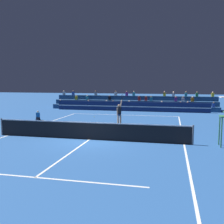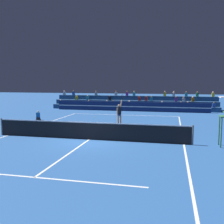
% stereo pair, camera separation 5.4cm
% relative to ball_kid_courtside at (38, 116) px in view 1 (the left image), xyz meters
% --- Properties ---
extents(ground_plane, '(120.00, 120.00, 0.00)m').
position_rel_ball_kid_courtside_xyz_m(ground_plane, '(7.01, -6.66, -0.33)').
color(ground_plane, '#285699').
extents(court_lines, '(11.10, 23.90, 0.01)m').
position_rel_ball_kid_courtside_xyz_m(court_lines, '(7.01, -6.66, -0.33)').
color(court_lines, white).
rests_on(court_lines, ground).
extents(tennis_net, '(12.00, 0.10, 1.10)m').
position_rel_ball_kid_courtside_xyz_m(tennis_net, '(7.01, -6.66, 0.21)').
color(tennis_net, slate).
rests_on(tennis_net, ground).
extents(sponsor_banner_wall, '(18.00, 0.26, 1.10)m').
position_rel_ball_kid_courtside_xyz_m(sponsor_banner_wall, '(7.01, 9.03, 0.22)').
color(sponsor_banner_wall, navy).
rests_on(sponsor_banner_wall, ground).
extents(bleacher_stand, '(20.47, 2.85, 2.28)m').
position_rel_ball_kid_courtside_xyz_m(bleacher_stand, '(7.02, 11.56, 0.32)').
color(bleacher_stand, navy).
rests_on(bleacher_stand, ground).
extents(ball_kid_courtside, '(0.30, 0.36, 0.84)m').
position_rel_ball_kid_courtside_xyz_m(ball_kid_courtside, '(0.00, 0.00, 0.00)').
color(ball_kid_courtside, black).
rests_on(ball_kid_courtside, ground).
extents(tennis_player, '(0.49, 0.92, 2.49)m').
position_rel_ball_kid_courtside_xyz_m(tennis_player, '(7.81, -1.53, 0.66)').
color(tennis_player, tan).
rests_on(tennis_player, ground).
extents(tennis_ball, '(0.07, 0.07, 0.07)m').
position_rel_ball_kid_courtside_xyz_m(tennis_ball, '(4.40, 3.01, -0.30)').
color(tennis_ball, '#C6DB33').
rests_on(tennis_ball, ground).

